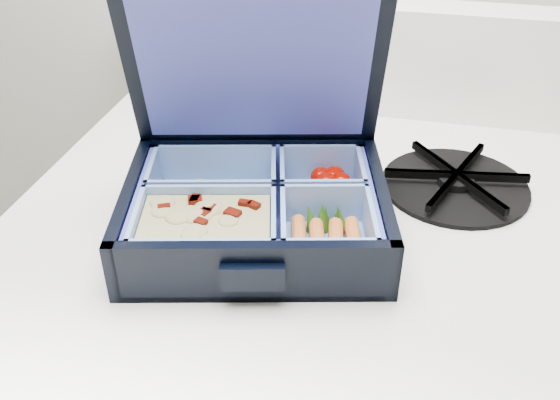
% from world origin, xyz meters
% --- Properties ---
extents(bento_box, '(0.28, 0.24, 0.06)m').
position_xyz_m(bento_box, '(0.41, 1.63, 0.94)').
color(bento_box, black).
rests_on(bento_box, stove).
extents(burner_grate, '(0.18, 0.18, 0.02)m').
position_xyz_m(burner_grate, '(0.61, 1.76, 0.93)').
color(burner_grate, black).
rests_on(burner_grate, stove).
extents(burner_grate_rear, '(0.18, 0.18, 0.02)m').
position_xyz_m(burner_grate_rear, '(0.29, 1.89, 0.92)').
color(burner_grate_rear, black).
rests_on(burner_grate_rear, stove).
extents(fork, '(0.14, 0.12, 0.01)m').
position_xyz_m(fork, '(0.43, 1.79, 0.92)').
color(fork, '#BDBDBD').
rests_on(fork, stove).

